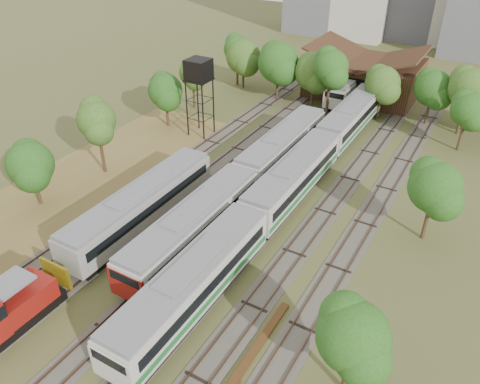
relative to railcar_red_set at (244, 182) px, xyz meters
The scene contains 13 objects.
ground 23.02m from the railcar_red_set, 84.99° to the right, with size 240.00×240.00×0.00m, color #475123.
dry_grass_patch 21.92m from the railcar_red_set, 137.17° to the right, with size 14.00×60.00×0.04m, color brown.
tracks 3.31m from the railcar_red_set, 58.41° to the left, with size 24.60×80.00×0.19m.
railcar_red_set is the anchor object (origin of this frame).
railcar_green_set 4.98m from the railcar_red_set, 36.50° to the left, with size 3.30×52.07×4.08m.
railcar_rear 33.11m from the railcar_red_set, 90.00° to the left, with size 3.24×16.08×4.02m.
old_grey_coach 10.34m from the railcar_red_set, 125.47° to the right, with size 3.21×18.00×3.98m.
water_tower 17.70m from the railcar_red_set, 139.16° to the left, with size 2.81×2.81×9.76m.
rail_pile_near 18.34m from the railcar_red_set, 56.74° to the right, with size 0.56×8.35×0.28m, color #563518.
maintenance_shed 35.17m from the railcar_red_set, 88.37° to the left, with size 16.45×11.55×7.58m.
tree_band_left 18.32m from the railcar_red_set, 167.31° to the right, with size 7.04×62.95×8.32m.
tree_band_far 27.80m from the railcar_red_set, 85.21° to the left, with size 43.61×8.78×9.16m.
tree_band_right 17.10m from the railcar_red_set, ahead, with size 5.35×42.60×7.64m.
Camera 1 is at (17.72, -11.76, 26.19)m, focal length 35.00 mm.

